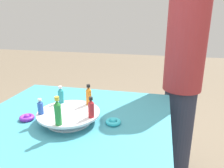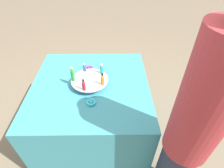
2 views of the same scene
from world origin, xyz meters
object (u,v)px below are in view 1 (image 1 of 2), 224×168
at_px(bottle_red, 91,108).
at_px(ribbon_bow_teal, 113,122).
at_px(bottle_teal, 61,95).
at_px(person_figure, 183,71).
at_px(ribbon_bow_purple, 27,117).
at_px(bottle_green, 58,112).
at_px(bottle_orange, 89,95).
at_px(display_stand, 69,116).
at_px(bottle_blue, 40,107).

bearing_deg(bottle_red, ribbon_bow_teal, -58.68).
bearing_deg(bottle_teal, person_figure, -52.35).
relative_size(bottle_teal, ribbon_bow_purple, 1.25).
bearing_deg(ribbon_bow_purple, bottle_green, -114.26).
xyz_separation_m(bottle_red, person_figure, (0.71, -0.50, 0.04)).
height_order(bottle_orange, ribbon_bow_teal, bottle_orange).
xyz_separation_m(ribbon_bow_purple, person_figure, (0.71, -0.88, 0.14)).
bearing_deg(bottle_orange, ribbon_bow_teal, -119.36).
height_order(display_stand, bottle_orange, bottle_orange).
relative_size(ribbon_bow_teal, ribbon_bow_purple, 1.01).
height_order(bottle_red, ribbon_bow_teal, bottle_red).
relative_size(bottle_green, bottle_teal, 1.38).
height_order(bottle_teal, person_figure, person_figure).
xyz_separation_m(bottle_green, ribbon_bow_teal, (0.17, -0.23, -0.11)).
bearing_deg(bottle_blue, ribbon_bow_teal, -77.25).
height_order(bottle_blue, ribbon_bow_teal, bottle_blue).
distance_m(display_stand, person_figure, 0.94).
distance_m(bottle_red, ribbon_bow_teal, 0.15).
height_order(bottle_teal, ribbon_bow_purple, bottle_teal).
distance_m(bottle_green, bottle_orange, 0.27).
bearing_deg(bottle_red, ribbon_bow_purple, 89.42).
xyz_separation_m(bottle_red, bottle_teal, (0.14, 0.23, -0.00)).
height_order(ribbon_bow_purple, person_figure, person_figure).
bearing_deg(display_stand, bottle_green, -175.21).
distance_m(ribbon_bow_teal, ribbon_bow_purple, 0.49).
distance_m(bottle_green, ribbon_bow_teal, 0.31).
distance_m(display_stand, bottle_teal, 0.16).
distance_m(display_stand, bottle_blue, 0.16).
height_order(bottle_blue, bottle_orange, bottle_orange).
xyz_separation_m(bottle_blue, bottle_teal, (0.16, -0.04, 0.01)).
relative_size(bottle_teal, ribbon_bow_teal, 1.24).
distance_m(bottle_red, person_figure, 0.87).
bearing_deg(ribbon_bow_purple, ribbon_bow_teal, -83.16).
bearing_deg(person_figure, ribbon_bow_purple, -7.91).
relative_size(display_stand, bottle_teal, 3.26).
bearing_deg(bottle_green, person_figure, -37.51).
distance_m(bottle_blue, bottle_teal, 0.17).
distance_m(bottle_blue, bottle_orange, 0.27).
height_order(bottle_blue, bottle_green, bottle_green).
distance_m(bottle_orange, person_figure, 0.79).
xyz_separation_m(bottle_teal, person_figure, (0.57, -0.74, 0.05)).
xyz_separation_m(bottle_orange, person_figure, (0.55, -0.57, 0.04)).
xyz_separation_m(bottle_blue, ribbon_bow_purple, (0.03, 0.11, -0.09)).
relative_size(bottle_blue, bottle_green, 0.60).
bearing_deg(ribbon_bow_purple, bottle_teal, -46.97).
relative_size(bottle_red, bottle_teal, 1.05).
bearing_deg(bottle_green, bottle_red, -49.21).
xyz_separation_m(ribbon_bow_teal, person_figure, (0.65, -0.40, 0.14)).
xyz_separation_m(display_stand, bottle_red, (-0.03, -0.14, 0.07)).
distance_m(bottle_red, bottle_orange, 0.17).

